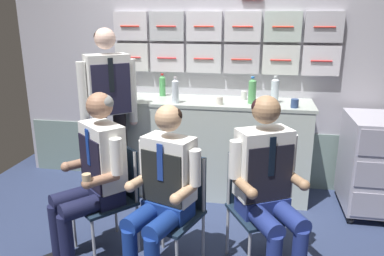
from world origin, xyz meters
The scene contains 18 objects.
ground centered at (0.00, 0.00, -0.02)m, with size 4.80×4.80×0.04m, color navy.
galley_bulkhead centered at (0.02, 1.37, 1.09)m, with size 4.20×0.14×2.15m.
galley_counter centered at (0.09, 1.09, 0.49)m, with size 1.89×0.53×0.97m.
service_trolley centered at (1.52, 0.94, 0.49)m, with size 0.40×0.65×0.91m.
folding_chair_left centered at (-0.54, -0.01, 0.50)m, with size 0.56×0.56×0.82m.
crew_member_left centered at (-0.64, -0.13, 0.68)m, with size 0.64×0.67×1.25m.
folding_chair_center centered at (-0.04, -0.12, 0.50)m, with size 0.51×0.51×0.82m.
crew_member_center centered at (-0.09, -0.28, 0.66)m, with size 0.52×0.65×1.21m.
folding_chair_right centered at (0.53, 0.04, 0.50)m, with size 0.54×0.54×0.82m.
crew_member_right centered at (0.60, -0.10, 0.69)m, with size 0.60×0.70×1.26m.
crew_member_standing centered at (-0.82, 0.64, 0.99)m, with size 0.43×0.41×1.67m.
water_bottle_tall centered at (-0.26, 0.92, 1.09)m, with size 0.07×0.07×0.25m.
water_bottle_blue_cap centered at (0.45, 1.03, 1.09)m, with size 0.07×0.07×0.25m.
water_bottle_clear centered at (0.66, 1.09, 1.09)m, with size 0.07×0.07×0.26m.
sparkling_bottle_green centered at (-0.47, 1.22, 1.08)m, with size 0.06×0.06×0.23m.
paper_cup_tan centered at (0.15, 0.93, 1.01)m, with size 0.06×0.06×0.07m.
espresso_cup_small centered at (0.37, 1.20, 1.01)m, with size 0.06×0.06×0.08m.
coffee_cup_spare centered at (0.83, 0.92, 1.01)m, with size 0.07×0.07×0.08m.
Camera 1 is at (0.51, -2.51, 1.76)m, focal length 35.41 mm.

